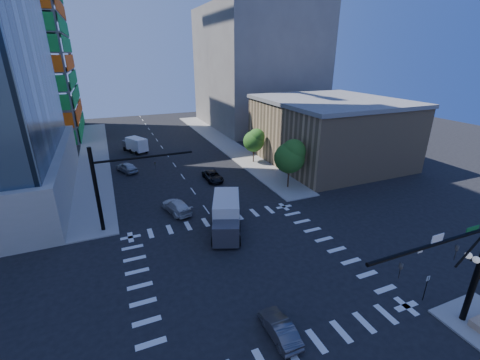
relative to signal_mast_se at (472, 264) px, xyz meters
name	(u,v)px	position (x,y,z in m)	size (l,w,h in m)	color
ground	(247,266)	(-10.60, 11.50, -5.01)	(160.00, 160.00, 0.00)	black
road_markings	(247,266)	(-10.60, 11.50, -5.00)	(20.00, 20.00, 0.01)	silver
sidewalk_ne	(224,143)	(1.90, 51.50, -4.93)	(5.00, 60.00, 0.15)	#9C9994
sidewalk_nw	(94,157)	(-23.10, 51.50, -4.93)	(5.00, 60.00, 0.15)	#9C9994
commercial_building	(329,131)	(14.40, 33.50, 0.31)	(20.50, 22.50, 10.60)	tan
bg_building_ne	(256,68)	(16.40, 66.50, 8.99)	(24.00, 30.00, 28.00)	slate
signal_mast_se	(472,264)	(0.00, 0.00, 0.00)	(10.51, 2.48, 9.00)	black
signal_mast_nw	(111,180)	(-20.60, 23.00, 0.49)	(10.20, 0.40, 9.00)	black
tree_south	(291,156)	(2.03, 25.40, -0.32)	(4.16, 4.16, 6.82)	#382316
tree_north	(255,140)	(2.33, 37.40, -1.02)	(3.54, 3.52, 5.78)	#382316
no_parking_sign	(426,285)	(0.10, 2.50, -3.63)	(0.30, 0.06, 2.20)	black
car_nb_far	(213,176)	(-6.83, 32.32, -4.36)	(2.16, 4.69, 1.30)	black
car_sb_near	(176,206)	(-13.99, 24.27, -4.27)	(2.08, 5.12, 1.48)	silver
car_sb_mid	(127,167)	(-18.21, 41.04, -4.22)	(1.85, 4.60, 1.57)	#9EA2A5
car_sb_cross	(279,328)	(-11.65, 3.83, -4.36)	(1.38, 3.96, 1.30)	#4C4C51
box_truck_near	(226,219)	(-10.20, 17.62, -3.44)	(5.14, 7.32, 3.53)	black
box_truck_far	(135,145)	(-15.86, 52.05, -3.76)	(4.34, 5.84, 2.82)	black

